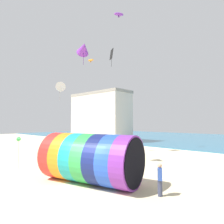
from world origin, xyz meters
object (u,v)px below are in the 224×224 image
(kite_orange_parafoil, at_px, (91,60))
(giant_inflatable_tube, at_px, (91,158))
(kite_handler, at_px, (160,179))
(kite_white_delta, at_px, (60,87))
(kite_purple_delta, at_px, (83,48))
(beach_flag, at_px, (20,141))
(kite_black_diamond, at_px, (111,54))
(kite_purple_parafoil, at_px, (119,14))

(kite_orange_parafoil, bearing_deg, giant_inflatable_tube, -40.45)
(kite_handler, distance_m, kite_white_delta, 10.09)
(giant_inflatable_tube, height_order, kite_purple_delta, kite_purple_delta)
(giant_inflatable_tube, height_order, kite_handler, giant_inflatable_tube)
(beach_flag, bearing_deg, kite_purple_delta, 54.38)
(giant_inflatable_tube, relative_size, kite_handler, 4.04)
(kite_handler, xyz_separation_m, kite_purple_delta, (-8.41, 1.66, 9.48))
(kite_black_diamond, xyz_separation_m, kite_purple_parafoil, (-0.48, 1.92, 6.05))
(giant_inflatable_tube, distance_m, kite_handler, 4.49)
(kite_orange_parafoil, bearing_deg, kite_purple_parafoil, 70.62)
(kite_orange_parafoil, height_order, kite_purple_parafoil, kite_purple_parafoil)
(kite_handler, height_order, beach_flag, beach_flag)
(kite_handler, distance_m, kite_purple_delta, 12.78)
(giant_inflatable_tube, relative_size, beach_flag, 2.60)
(kite_handler, xyz_separation_m, kite_orange_parafoil, (-13.06, 6.49, 10.53))
(kite_purple_parafoil, relative_size, beach_flag, 0.52)
(kite_white_delta, relative_size, kite_purple_parafoil, 1.09)
(kite_orange_parafoil, relative_size, kite_black_diamond, 0.39)
(giant_inflatable_tube, distance_m, kite_black_diamond, 15.68)
(kite_handler, xyz_separation_m, beach_flag, (-11.38, -2.49, 1.44))
(kite_handler, distance_m, kite_black_diamond, 17.98)
(kite_handler, height_order, kite_white_delta, kite_white_delta)
(kite_handler, relative_size, kite_white_delta, 1.14)
(kite_purple_delta, height_order, kite_orange_parafoil, kite_orange_parafoil)
(kite_black_diamond, distance_m, kite_white_delta, 11.04)
(giant_inflatable_tube, relative_size, kite_white_delta, 4.60)
(kite_purple_delta, bearing_deg, giant_inflatable_tube, -32.60)
(kite_handler, bearing_deg, giant_inflatable_tube, -167.72)
(beach_flag, bearing_deg, kite_orange_parafoil, 100.56)
(kite_purple_parafoil, bearing_deg, kite_purple_delta, -68.68)
(kite_purple_delta, xyz_separation_m, kite_black_diamond, (-2.86, 6.64, 1.80))
(kite_black_diamond, height_order, kite_purple_parafoil, kite_purple_parafoil)
(kite_purple_delta, relative_size, kite_white_delta, 1.51)
(kite_white_delta, bearing_deg, kite_black_diamond, 108.17)
(kite_orange_parafoil, xyz_separation_m, kite_black_diamond, (1.79, 1.81, 0.75))
(kite_white_delta, bearing_deg, giant_inflatable_tube, -2.97)
(kite_handler, distance_m, kite_purple_parafoil, 23.30)
(giant_inflatable_tube, bearing_deg, beach_flag, -167.61)
(kite_black_diamond, bearing_deg, kite_orange_parafoil, -134.73)
(kite_white_delta, height_order, beach_flag, kite_white_delta)
(kite_purple_parafoil, bearing_deg, kite_black_diamond, -76.02)
(kite_purple_delta, xyz_separation_m, beach_flag, (-2.98, -4.15, -8.04))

